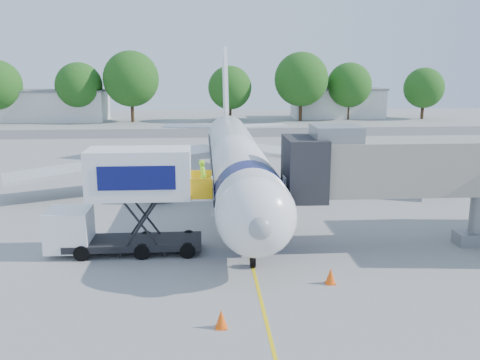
{
  "coord_description": "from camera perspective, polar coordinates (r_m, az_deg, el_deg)",
  "views": [
    {
      "loc": [
        -2.31,
        -33.93,
        9.74
      ],
      "look_at": [
        -0.26,
        -4.2,
        3.2
      ],
      "focal_mm": 40.0,
      "sensor_mm": 36.0,
      "label": 1
    }
  ],
  "objects": [
    {
      "name": "ground",
      "position": [
        35.38,
        -0.05,
        -3.6
      ],
      "size": [
        160.0,
        160.0,
        0.0
      ],
      "primitive_type": "plane",
      "color": "gray",
      "rests_on": "ground"
    },
    {
      "name": "guidance_line",
      "position": [
        35.38,
        -0.05,
        -3.59
      ],
      "size": [
        0.15,
        70.0,
        0.01
      ],
      "primitive_type": "cube",
      "color": "yellow",
      "rests_on": "ground"
    },
    {
      "name": "taxiway_strip",
      "position": [
        76.59,
        -2.2,
        5.07
      ],
      "size": [
        120.0,
        10.0,
        0.01
      ],
      "primitive_type": "cube",
      "color": "#59595B",
      "rests_on": "ground"
    },
    {
      "name": "aircraft",
      "position": [
        38.73,
        -0.47,
        2.28
      ],
      "size": [
        34.17,
        37.73,
        11.35
      ],
      "color": "white",
      "rests_on": "ground"
    },
    {
      "name": "jet_bridge",
      "position": [
        29.34,
        16.69,
        1.25
      ],
      "size": [
        13.9,
        3.2,
        6.6
      ],
      "color": "gray",
      "rests_on": "ground"
    },
    {
      "name": "catering_hiloader",
      "position": [
        28.1,
        -11.92,
        -2.28
      ],
      "size": [
        8.5,
        2.44,
        5.5
      ],
      "color": "black",
      "rests_on": "ground"
    },
    {
      "name": "safety_cone_a",
      "position": [
        24.75,
        9.64,
        -10.08
      ],
      "size": [
        0.47,
        0.47,
        0.75
      ],
      "color": "#FD530D",
      "rests_on": "ground"
    },
    {
      "name": "safety_cone_b",
      "position": [
        20.69,
        -2.02,
        -14.61
      ],
      "size": [
        0.47,
        0.47,
        0.74
      ],
      "color": "#FD530D",
      "rests_on": "ground"
    },
    {
      "name": "outbuilding_left",
      "position": [
        97.64,
        -19.37,
        7.53
      ],
      "size": [
        18.4,
        8.4,
        5.3
      ],
      "color": "silver",
      "rests_on": "ground"
    },
    {
      "name": "outbuilding_right",
      "position": [
        99.22,
        10.35,
        8.09
      ],
      "size": [
        16.4,
        7.4,
        5.3
      ],
      "color": "silver",
      "rests_on": "ground"
    },
    {
      "name": "tree_b",
      "position": [
        94.06,
        -16.81,
        9.59
      ],
      "size": [
        7.76,
        7.76,
        9.89
      ],
      "color": "#382314",
      "rests_on": "ground"
    },
    {
      "name": "tree_c",
      "position": [
        92.04,
        -11.55,
        10.53
      ],
      "size": [
        9.24,
        9.24,
        11.78
      ],
      "color": "#382314",
      "rests_on": "ground"
    },
    {
      "name": "tree_d",
      "position": [
        91.11,
        -1.09,
        9.81
      ],
      "size": [
        7.31,
        7.31,
        9.32
      ],
      "color": "#382314",
      "rests_on": "ground"
    },
    {
      "name": "tree_e",
      "position": [
        92.33,
        6.54,
        10.63
      ],
      "size": [
        9.1,
        9.1,
        11.6
      ],
      "color": "#382314",
      "rests_on": "ground"
    },
    {
      "name": "tree_f",
      "position": [
        96.16,
        11.57,
        9.89
      ],
      "size": [
        7.72,
        7.72,
        9.85
      ],
      "color": "#382314",
      "rests_on": "ground"
    },
    {
      "name": "tree_g",
      "position": [
        100.57,
        19.03,
        9.27
      ],
      "size": [
        7.04,
        7.04,
        8.97
      ],
      "color": "#382314",
      "rests_on": "ground"
    }
  ]
}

